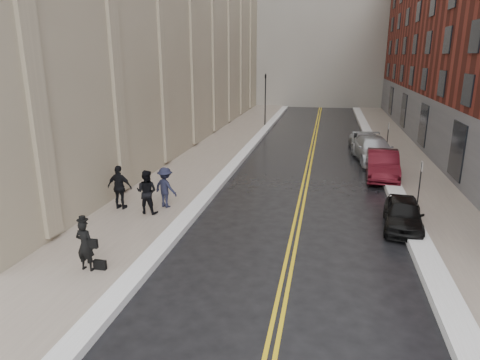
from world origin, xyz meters
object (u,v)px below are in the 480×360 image
at_px(car_silver_far, 365,142).
at_px(pedestrian_a, 147,192).
at_px(car_maroon, 382,165).
at_px(pedestrian_c, 120,187).
at_px(car_silver_near, 374,150).
at_px(pedestrian_main, 85,245).
at_px(car_black, 403,214).
at_px(pedestrian_b, 166,187).

xyz_separation_m(car_silver_far, pedestrian_a, (-10.47, -16.05, 0.48)).
distance_m(car_maroon, pedestrian_a, 13.83).
height_order(car_maroon, pedestrian_c, pedestrian_c).
distance_m(car_silver_near, car_silver_far, 3.44).
height_order(car_maroon, pedestrian_main, pedestrian_main).
bearing_deg(car_maroon, car_silver_far, 96.29).
distance_m(car_silver_far, pedestrian_a, 19.17).
relative_size(car_maroon, car_silver_far, 1.04).
height_order(car_silver_far, pedestrian_main, pedestrian_main).
relative_size(car_silver_far, pedestrian_a, 2.39).
bearing_deg(pedestrian_a, car_silver_far, -120.74).
xyz_separation_m(car_silver_far, pedestrian_c, (-11.90, -15.76, 0.51)).
relative_size(car_black, pedestrian_a, 1.90).
relative_size(car_silver_near, pedestrian_c, 2.77).
distance_m(car_maroon, pedestrian_main, 17.50).
bearing_deg(car_maroon, pedestrian_main, -124.65).
relative_size(car_silver_far, pedestrian_c, 2.32).
xyz_separation_m(car_black, car_silver_far, (-0.42, 15.26, 0.01)).
bearing_deg(car_silver_far, pedestrian_c, -127.71).
xyz_separation_m(car_black, pedestrian_a, (-10.90, -0.79, 0.50)).
bearing_deg(car_silver_near, pedestrian_b, -138.88).
distance_m(car_black, pedestrian_b, 10.39).
distance_m(car_black, car_silver_far, 15.27).
distance_m(pedestrian_main, pedestrian_b, 6.27).
relative_size(car_black, pedestrian_main, 2.16).
height_order(car_black, pedestrian_c, pedestrian_c).
bearing_deg(pedestrian_b, pedestrian_a, 83.21).
bearing_deg(pedestrian_c, car_black, -174.40).
height_order(car_silver_near, car_silver_far, car_silver_near).
relative_size(car_maroon, car_silver_near, 0.87).
xyz_separation_m(car_maroon, pedestrian_b, (-10.38, -7.58, 0.28)).
xyz_separation_m(car_silver_far, pedestrian_main, (-10.29, -21.38, 0.36)).
height_order(car_silver_far, pedestrian_b, pedestrian_b).
bearing_deg(car_silver_far, car_black, -89.09).
bearing_deg(car_black, car_maroon, 95.96).
distance_m(car_silver_far, pedestrian_c, 19.75).
height_order(car_black, car_maroon, car_maroon).
bearing_deg(car_black, pedestrian_a, -169.90).
distance_m(pedestrian_main, pedestrian_a, 5.34).
relative_size(car_black, car_maroon, 0.77).
relative_size(pedestrian_a, pedestrian_b, 1.05).
height_order(car_silver_far, pedestrian_c, pedestrian_c).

